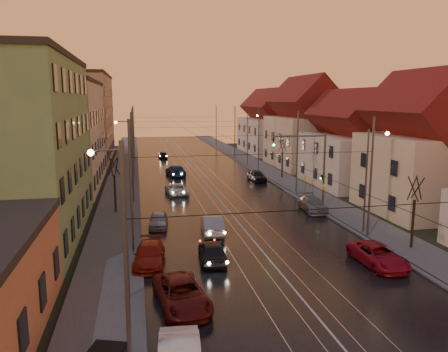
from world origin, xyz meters
TOP-DOWN VIEW (x-y plane):
  - ground at (0.00, 0.00)m, footprint 160.00×160.00m
  - road at (0.00, 40.00)m, footprint 16.00×120.00m
  - sidewalk_left at (-10.00, 40.00)m, footprint 4.00×120.00m
  - sidewalk_right at (10.00, 40.00)m, footprint 4.00×120.00m
  - tram_rail_0 at (-2.20, 40.00)m, footprint 0.06×120.00m
  - tram_rail_1 at (-0.77, 40.00)m, footprint 0.06×120.00m
  - tram_rail_2 at (0.77, 40.00)m, footprint 0.06×120.00m
  - tram_rail_3 at (2.20, 40.00)m, footprint 0.06×120.00m
  - apartment_left_1 at (-17.50, 14.00)m, footprint 10.00×18.00m
  - apartment_left_2 at (-17.50, 34.00)m, footprint 10.00×20.00m
  - apartment_left_3 at (-17.50, 58.00)m, footprint 10.00×24.00m
  - house_right_1 at (17.00, 15.00)m, footprint 8.67×10.20m
  - house_right_2 at (17.00, 28.00)m, footprint 9.18×12.24m
  - house_right_3 at (17.00, 43.00)m, footprint 9.18×14.28m
  - house_right_4 at (17.00, 61.00)m, footprint 9.18×16.32m
  - catenary_pole_l_0 at (-8.60, -6.00)m, footprint 0.16×0.16m
  - catenary_pole_l_1 at (-8.60, 9.00)m, footprint 0.16×0.16m
  - catenary_pole_r_1 at (8.60, 9.00)m, footprint 0.16×0.16m
  - catenary_pole_l_2 at (-8.60, 24.00)m, footprint 0.16×0.16m
  - catenary_pole_r_2 at (8.60, 24.00)m, footprint 0.16×0.16m
  - catenary_pole_l_3 at (-8.60, 39.00)m, footprint 0.16×0.16m
  - catenary_pole_r_3 at (8.60, 39.00)m, footprint 0.16×0.16m
  - catenary_pole_l_4 at (-8.60, 54.00)m, footprint 0.16×0.16m
  - catenary_pole_r_4 at (8.60, 54.00)m, footprint 0.16×0.16m
  - catenary_pole_l_5 at (-8.60, 72.00)m, footprint 0.16×0.16m
  - catenary_pole_r_5 at (8.60, 72.00)m, footprint 0.16×0.16m
  - street_lamp_0 at (-9.10, 2.00)m, footprint 1.75×0.32m
  - street_lamp_1 at (9.10, 10.00)m, footprint 1.75×0.32m
  - street_lamp_2 at (-9.10, 30.00)m, footprint 1.75×0.32m
  - street_lamp_3 at (9.10, 46.00)m, footprint 1.75×0.32m
  - traffic_light_mast at (7.99, 18.00)m, footprint 5.30×0.32m
  - bare_tree_0 at (-10.20, 20.00)m, footprint 1.09×1.09m
  - bare_tree_1 at (10.20, 6.00)m, footprint 1.09×1.09m
  - bare_tree_2 at (10.40, 34.00)m, footprint 1.09×1.09m
  - driving_car_0 at (-3.64, 6.45)m, footprint 2.03×4.29m
  - driving_car_1 at (-2.65, 12.24)m, footprint 1.85×4.50m
  - driving_car_2 at (-4.06, 26.84)m, footprint 2.51×4.63m
  - driving_car_3 at (-3.10, 38.35)m, footprint 2.66×5.31m
  - driving_car_4 at (-3.74, 56.30)m, footprint 1.54×3.70m
  - parked_left_1 at (-6.20, 0.65)m, footprint 2.85×5.16m
  - parked_left_2 at (-7.60, 6.68)m, footprint 2.31×4.67m
  - parked_left_3 at (-6.63, 14.79)m, footprint 1.81×3.71m
  - parked_right_0 at (6.36, 3.78)m, footprint 2.30×4.78m
  - parked_right_1 at (7.60, 17.15)m, footprint 2.16×4.69m
  - parked_right_2 at (6.56, 32.54)m, footprint 1.88×4.22m

SIDE VIEW (x-z plane):
  - ground at x=0.00m, z-range 0.00..0.00m
  - road at x=0.00m, z-range 0.00..0.04m
  - tram_rail_0 at x=-2.20m, z-range 0.04..0.07m
  - tram_rail_1 at x=-0.77m, z-range 0.04..0.07m
  - tram_rail_2 at x=0.77m, z-range 0.04..0.07m
  - tram_rail_3 at x=2.20m, z-range 0.04..0.07m
  - sidewalk_left at x=-10.00m, z-range 0.00..0.15m
  - sidewalk_right at x=10.00m, z-range 0.00..0.15m
  - parked_left_3 at x=-6.63m, z-range 0.00..1.22m
  - driving_car_2 at x=-4.06m, z-range 0.00..1.23m
  - driving_car_4 at x=-3.74m, z-range 0.00..1.25m
  - parked_left_2 at x=-7.60m, z-range 0.00..1.30m
  - parked_right_0 at x=6.36m, z-range 0.00..1.31m
  - parked_right_1 at x=7.60m, z-range 0.00..1.33m
  - parked_left_1 at x=-6.20m, z-range 0.00..1.37m
  - parked_right_2 at x=6.56m, z-range 0.00..1.41m
  - driving_car_0 at x=-3.64m, z-range 0.00..1.42m
  - driving_car_1 at x=-2.65m, z-range 0.00..1.45m
  - driving_car_3 at x=-3.10m, z-range 0.00..1.48m
  - bare_tree_0 at x=-10.20m, z-range -0.07..5.04m
  - bare_tree_1 at x=10.20m, z-range -0.07..5.04m
  - bare_tree_2 at x=10.40m, z-range -0.07..5.04m
  - catenary_pole_l_0 at x=-8.60m, z-range 0.00..9.00m
  - catenary_pole_l_1 at x=-8.60m, z-range 0.00..9.00m
  - catenary_pole_r_1 at x=8.60m, z-range 0.00..9.00m
  - catenary_pole_l_2 at x=-8.60m, z-range 0.00..9.00m
  - catenary_pole_r_2 at x=8.60m, z-range 0.00..9.00m
  - catenary_pole_l_3 at x=-8.60m, z-range 0.00..9.00m
  - catenary_pole_r_3 at x=8.60m, z-range 0.00..9.00m
  - catenary_pole_l_4 at x=-8.60m, z-range 0.00..9.00m
  - catenary_pole_r_4 at x=8.60m, z-range 0.00..9.00m
  - catenary_pole_l_5 at x=-8.60m, z-range 0.00..9.00m
  - catenary_pole_r_5 at x=8.60m, z-range 0.00..9.00m
  - traffic_light_mast at x=7.99m, z-range 1.00..8.20m
  - house_right_2 at x=17.00m, z-range 0.04..9.24m
  - street_lamp_0 at x=-9.10m, z-range 0.89..8.89m
  - street_lamp_1 at x=9.10m, z-range 0.89..8.89m
  - street_lamp_2 at x=-9.10m, z-range 0.89..8.89m
  - street_lamp_3 at x=9.10m, z-range 0.89..8.89m
  - house_right_4 at x=17.00m, z-range 0.05..10.05m
  - house_right_1 at x=17.00m, z-range 0.05..10.85m
  - house_right_3 at x=17.00m, z-range 0.05..11.55m
  - apartment_left_2 at x=-17.50m, z-range 0.00..12.00m
  - apartment_left_1 at x=-17.50m, z-range 0.00..13.00m
  - apartment_left_3 at x=-17.50m, z-range 0.00..14.00m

